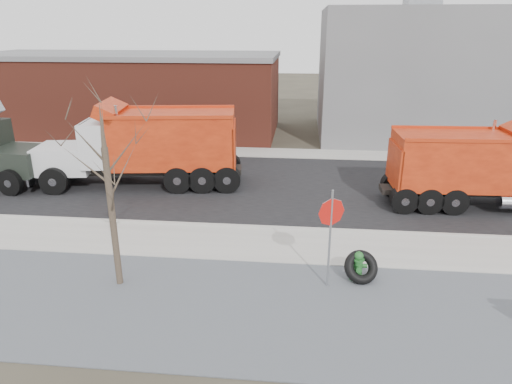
# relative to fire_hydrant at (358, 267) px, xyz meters

# --- Properties ---
(ground) EXTENTS (120.00, 120.00, 0.00)m
(ground) POSITION_rel_fire_hydrant_xyz_m (-3.57, 1.70, -0.41)
(ground) COLOR #383328
(ground) RESTS_ON ground
(gravel_verge) EXTENTS (60.00, 5.00, 0.03)m
(gravel_verge) POSITION_rel_fire_hydrant_xyz_m (-3.57, -1.80, -0.40)
(gravel_verge) COLOR slate
(gravel_verge) RESTS_ON ground
(sidewalk) EXTENTS (60.00, 2.50, 0.06)m
(sidewalk) POSITION_rel_fire_hydrant_xyz_m (-3.57, 1.95, -0.38)
(sidewalk) COLOR #9E9B93
(sidewalk) RESTS_ON ground
(curb) EXTENTS (60.00, 0.15, 0.11)m
(curb) POSITION_rel_fire_hydrant_xyz_m (-3.57, 3.25, -0.36)
(curb) COLOR #9E9B93
(curb) RESTS_ON ground
(road) EXTENTS (60.00, 9.40, 0.02)m
(road) POSITION_rel_fire_hydrant_xyz_m (-3.57, 8.00, -0.40)
(road) COLOR black
(road) RESTS_ON ground
(far_sidewalk) EXTENTS (60.00, 2.00, 0.06)m
(far_sidewalk) POSITION_rel_fire_hydrant_xyz_m (-3.57, 13.70, -0.38)
(far_sidewalk) COLOR #9E9B93
(far_sidewalk) RESTS_ON ground
(building_grey) EXTENTS (12.00, 10.00, 8.00)m
(building_grey) POSITION_rel_fire_hydrant_xyz_m (5.43, 19.70, 3.59)
(building_grey) COLOR slate
(building_grey) RESTS_ON ground
(building_brick) EXTENTS (20.20, 8.20, 5.30)m
(building_brick) POSITION_rel_fire_hydrant_xyz_m (-13.57, 18.70, 2.24)
(building_brick) COLOR maroon
(building_brick) RESTS_ON ground
(bare_tree) EXTENTS (3.20, 3.20, 5.20)m
(bare_tree) POSITION_rel_fire_hydrant_xyz_m (-6.77, -0.90, 2.88)
(bare_tree) COLOR #382D23
(bare_tree) RESTS_ON ground
(fire_hydrant) EXTENTS (0.50, 0.49, 0.90)m
(fire_hydrant) POSITION_rel_fire_hydrant_xyz_m (0.00, 0.00, 0.00)
(fire_hydrant) COLOR #2B712F
(fire_hydrant) RESTS_ON ground
(truck_tire) EXTENTS (1.18, 1.05, 0.96)m
(truck_tire) POSITION_rel_fire_hydrant_xyz_m (0.08, -0.04, 0.02)
(truck_tire) COLOR black
(truck_tire) RESTS_ON ground
(stop_sign) EXTENTS (0.71, 0.39, 2.90)m
(stop_sign) POSITION_rel_fire_hydrant_xyz_m (-0.88, -0.46, 1.55)
(stop_sign) COLOR gray
(stop_sign) RESTS_ON ground
(dump_truck_red_a) EXTENTS (8.37, 2.59, 3.37)m
(dump_truck_red_a) POSITION_rel_fire_hydrant_xyz_m (5.42, 6.36, 1.30)
(dump_truck_red_a) COLOR black
(dump_truck_red_a) RESTS_ON ground
(dump_truck_red_b) EXTENTS (9.23, 3.67, 3.82)m
(dump_truck_red_b) POSITION_rel_fire_hydrant_xyz_m (-8.62, 7.56, 1.53)
(dump_truck_red_b) COLOR black
(dump_truck_red_b) RESTS_ON ground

